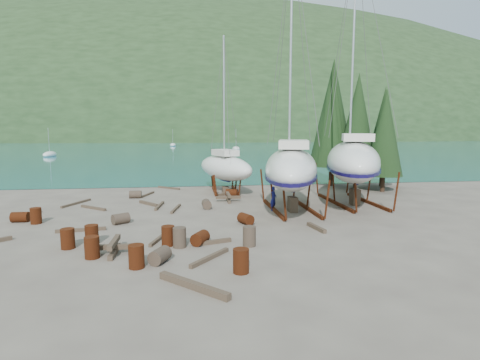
{
  "coord_description": "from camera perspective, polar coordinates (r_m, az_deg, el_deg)",
  "views": [
    {
      "loc": [
        -1.84,
        -19.17,
        5.04
      ],
      "look_at": [
        1.05,
        3.0,
        2.12
      ],
      "focal_mm": 28.0,
      "sensor_mm": 36.0,
      "label": 1
    }
  ],
  "objects": [
    {
      "name": "ground",
      "position": [
        19.91,
        -1.88,
        -7.22
      ],
      "size": [
        600.0,
        600.0,
        0.0
      ],
      "primitive_type": "plane",
      "color": "#584E45",
      "rests_on": "ground"
    },
    {
      "name": "bay_water",
      "position": [
        334.21,
        -7.15,
        6.52
      ],
      "size": [
        700.0,
        700.0,
        0.0
      ],
      "primitive_type": "plane",
      "color": "teal",
      "rests_on": "ground"
    },
    {
      "name": "far_hill",
      "position": [
        339.21,
        -7.16,
        6.53
      ],
      "size": [
        800.0,
        360.0,
        110.0
      ],
      "primitive_type": "ellipsoid",
      "color": "#1F341A",
      "rests_on": "ground"
    },
    {
      "name": "far_house_left",
      "position": [
        217.12,
        -23.11,
        6.29
      ],
      "size": [
        6.6,
        5.6,
        5.6
      ],
      "color": "beige",
      "rests_on": "ground"
    },
    {
      "name": "far_house_center",
      "position": [
        209.97,
        -12.47,
        6.69
      ],
      "size": [
        6.6,
        5.6,
        5.6
      ],
      "color": "beige",
      "rests_on": "ground"
    },
    {
      "name": "far_house_right",
      "position": [
        211.59,
        1.24,
        6.87
      ],
      "size": [
        6.6,
        5.6,
        5.6
      ],
      "color": "beige",
      "rests_on": "ground"
    },
    {
      "name": "cypress_near_right",
      "position": [
        34.32,
        17.47,
        8.36
      ],
      "size": [
        3.6,
        3.6,
        10.0
      ],
      "color": "black",
      "rests_on": "ground"
    },
    {
      "name": "cypress_mid_right",
      "position": [
        33.19,
        21.24,
        6.74
      ],
      "size": [
        3.06,
        3.06,
        8.5
      ],
      "color": "black",
      "rests_on": "ground"
    },
    {
      "name": "cypress_back_left",
      "position": [
        35.61,
        13.94,
        9.84
      ],
      "size": [
        4.14,
        4.14,
        11.5
      ],
      "color": "black",
      "rests_on": "ground"
    },
    {
      "name": "cypress_far_right",
      "position": [
        36.55,
        21.08,
        7.22
      ],
      "size": [
        3.24,
        3.24,
        9.0
      ],
      "color": "black",
      "rests_on": "ground"
    },
    {
      "name": "moored_boat_left",
      "position": [
        84.16,
        -27.01,
        3.46
      ],
      "size": [
        2.0,
        5.0,
        6.05
      ],
      "color": "white",
      "rests_on": "ground"
    },
    {
      "name": "moored_boat_mid",
      "position": [
        99.98,
        -0.61,
        4.77
      ],
      "size": [
        2.0,
        5.0,
        6.05
      ],
      "color": "white",
      "rests_on": "ground"
    },
    {
      "name": "moored_boat_far",
      "position": [
        129.4,
        -10.19,
        5.26
      ],
      "size": [
        2.0,
        5.0,
        6.05
      ],
      "color": "white",
      "rests_on": "ground"
    },
    {
      "name": "large_sailboat_near",
      "position": [
        23.94,
        7.79,
        1.93
      ],
      "size": [
        5.95,
        11.35,
        17.17
      ],
      "rotation": [
        0.0,
        0.0,
        -0.27
      ],
      "color": "white",
      "rests_on": "ground"
    },
    {
      "name": "large_sailboat_far",
      "position": [
        27.1,
        16.79,
        2.89
      ],
      "size": [
        7.33,
        12.22,
        18.6
      ],
      "rotation": [
        0.0,
        0.0,
        -0.36
      ],
      "color": "white",
      "rests_on": "ground"
    },
    {
      "name": "small_sailboat_shore",
      "position": [
        31.0,
        -2.33,
        1.97
      ],
      "size": [
        5.26,
        8.29,
        12.68
      ],
      "rotation": [
        0.0,
        0.0,
        0.38
      ],
      "color": "white",
      "rests_on": "ground"
    },
    {
      "name": "worker",
      "position": [
        23.98,
        5.12,
        -2.82
      ],
      "size": [
        0.62,
        0.68,
        1.55
      ],
      "primitive_type": "imported",
      "rotation": [
        0.0,
        0.0,
        1.0
      ],
      "color": "navy",
      "rests_on": "ground"
    },
    {
      "name": "drum_0",
      "position": [
        16.25,
        -21.62,
        -9.53
      ],
      "size": [
        0.58,
        0.58,
        0.88
      ],
      "primitive_type": "cylinder",
      "color": "#521A0E",
      "rests_on": "ground"
    },
    {
      "name": "drum_1",
      "position": [
        14.98,
        -12.12,
        -11.21
      ],
      "size": [
        0.9,
        1.04,
        0.58
      ],
      "primitive_type": "cylinder",
      "rotation": [
        1.57,
        0.0,
        2.71
      ],
      "color": "#2D2823",
      "rests_on": "ground"
    },
    {
      "name": "drum_2",
      "position": [
        24.26,
        -30.49,
        -4.89
      ],
      "size": [
        0.9,
        0.61,
        0.58
      ],
      "primitive_type": "cylinder",
      "rotation": [
        1.57,
        0.0,
        1.54
      ],
      "color": "#521A0E",
      "rests_on": "ground"
    },
    {
      "name": "drum_3",
      "position": [
        14.62,
        -15.5,
        -11.16
      ],
      "size": [
        0.58,
        0.58,
        0.88
      ],
      "primitive_type": "cylinder",
      "color": "#521A0E",
      "rests_on": "ground"
    },
    {
      "name": "drum_4",
      "position": [
        29.1,
        -1.27,
        -1.95
      ],
      "size": [
        1.03,
        0.87,
        0.58
      ],
      "primitive_type": "cylinder",
      "rotation": [
        1.57,
        0.0,
        1.19
      ],
      "color": "#521A0E",
      "rests_on": "ground"
    },
    {
      "name": "drum_5",
      "position": [
        16.68,
        1.43,
        -8.56
      ],
      "size": [
        0.58,
        0.58,
        0.88
      ],
      "primitive_type": "cylinder",
      "color": "#2D2823",
      "rests_on": "ground"
    },
    {
      "name": "drum_6",
      "position": [
        20.51,
        0.87,
        -5.94
      ],
      "size": [
        0.9,
        1.04,
        0.58
      ],
      "primitive_type": "cylinder",
      "rotation": [
        1.57,
        0.0,
        0.44
      ],
      "color": "#521A0E",
      "rests_on": "ground"
    },
    {
      "name": "drum_7",
      "position": [
        13.66,
        0.15,
        -12.22
      ],
      "size": [
        0.58,
        0.58,
        0.88
      ],
      "primitive_type": "cylinder",
      "color": "#521A0E",
      "rests_on": "ground"
    },
    {
      "name": "drum_8",
      "position": [
        23.43,
        -28.66,
        -4.8
      ],
      "size": [
        0.58,
        0.58,
        0.88
      ],
      "primitive_type": "cylinder",
      "color": "#521A0E",
      "rests_on": "ground"
    },
    {
      "name": "drum_9",
      "position": [
        29.42,
        -15.65,
        -2.12
      ],
      "size": [
        0.89,
        0.6,
        0.58
      ],
      "primitive_type": "cylinder",
      "rotation": [
        1.57,
        0.0,
        1.6
      ],
      "color": "#2D2823",
      "rests_on": "ground"
    },
    {
      "name": "drum_10",
      "position": [
        18.17,
        -21.65,
        -7.75
      ],
      "size": [
        0.58,
        0.58,
        0.88
      ],
      "primitive_type": "cylinder",
      "color": "#521A0E",
      "rests_on": "ground"
    },
    {
      "name": "drum_11",
      "position": [
        24.67,
        -5.12,
        -3.68
      ],
      "size": [
        0.64,
        0.92,
        0.58
      ],
      "primitive_type": "cylinder",
      "rotation": [
        1.57,
        0.0,
        3.21
      ],
      "color": "#2D2823",
      "rests_on": "ground"
    },
    {
      "name": "drum_12",
      "position": [
        17.03,
        -6.1,
        -8.79
      ],
      "size": [
        0.92,
        1.05,
        0.58
      ],
      "primitive_type": "cylinder",
      "rotation": [
        1.57,
        0.0,
        2.66
      ],
      "color": "#521A0E",
      "rests_on": "ground"
    },
    {
      "name": "drum_13",
      "position": [
        17.93,
        -24.78,
        -8.11
      ],
      "size": [
        0.58,
        0.58,
        0.88
      ],
      "primitive_type": "cylinder",
      "color": "#521A0E",
      "rests_on": "ground"
    },
    {
      "name": "drum_14",
      "position": [
        17.05,
        -10.9,
        -8.34
      ],
      "size": [
        0.58,
        0.58,
        0.88
      ],
      "primitive_type": "cylinder",
      "color": "#521A0E",
      "rests_on": "ground"
    },
    {
      "name": "drum_15",
      "position": [
        21.56,
        -17.72,
        -5.64
      ],
      "size": [
        1.05,
        0.98,
        0.58
      ],
      "primitive_type": "cylinder",
      "rotation": [
        1.57,
        0.0,
        2.19
      ],
      "color": "#2D2823",
      "rests_on": "ground"
    },
    {
      "name": "drum_16",
      "position": [
        16.7,
        -9.2,
        -8.63
      ],
      "size": [
        0.58,
        0.58,
        0.88
      ],
      "primitive_type": "cylinder",
      "color": "#2D2823",
      "rests_on": "ground"
    },
    {
      "name": "timber_0",
      "position": [
        30.47,
        -13.92,
        -2.16
      ],
      "size": [
        0.86,
        2.32,
        0.14
      ],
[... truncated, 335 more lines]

